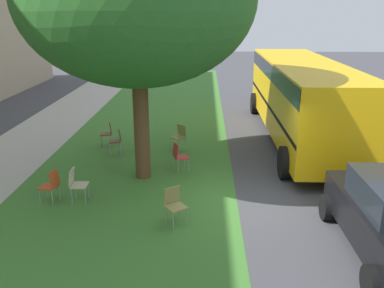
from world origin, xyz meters
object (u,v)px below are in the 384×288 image
object	(u,v)px
chair_6	(179,135)
school_bus	(302,93)
chair_2	(108,132)
chair_4	(76,182)
chair_0	(51,184)
chair_3	(117,139)
chair_5	(179,155)
chair_1	(174,203)

from	to	relation	value
chair_6	school_bus	bearing A→B (deg)	-71.62
chair_2	chair_4	world-z (taller)	same
chair_0	chair_4	size ratio (longest dim) A/B	1.00
chair_3	chair_5	bearing A→B (deg)	-125.77
chair_4	school_bus	size ratio (longest dim) A/B	0.08
chair_4	chair_6	world-z (taller)	same
chair_3	chair_5	world-z (taller)	same
chair_4	chair_5	size ratio (longest dim) A/B	1.00
chair_4	chair_3	bearing A→B (deg)	-3.95
chair_1	chair_2	bearing A→B (deg)	26.21
chair_3	chair_5	distance (m)	2.74
chair_1	chair_3	xyz separation A→B (m)	(4.87, 2.32, 0.00)
chair_3	chair_0	bearing A→B (deg)	167.46
chair_6	school_bus	xyz separation A→B (m)	(1.48, -4.46, 1.24)
chair_0	chair_5	world-z (taller)	same
chair_6	chair_3	bearing A→B (deg)	102.79
chair_5	chair_1	bearing A→B (deg)	-178.38
chair_0	school_bus	world-z (taller)	school_bus
chair_2	chair_6	xyz separation A→B (m)	(-0.36, -2.60, 0.00)
chair_4	school_bus	bearing A→B (deg)	-50.07
school_bus	chair_4	bearing A→B (deg)	129.93
chair_1	chair_5	bearing A→B (deg)	1.62
chair_1	chair_6	world-z (taller)	same
chair_0	chair_3	xyz separation A→B (m)	(3.88, -0.86, 0.00)
chair_0	chair_6	bearing A→B (deg)	-34.25
chair_3	chair_6	size ratio (longest dim) A/B	1.00
chair_2	chair_6	world-z (taller)	same
chair_5	chair_6	world-z (taller)	same
chair_0	chair_2	size ratio (longest dim) A/B	1.00
chair_3	school_bus	distance (m)	6.97
chair_6	school_bus	world-z (taller)	school_bus
chair_3	school_bus	world-z (taller)	school_bus
chair_3	chair_4	world-z (taller)	same
chair_0	chair_6	world-z (taller)	same
chair_3	chair_6	distance (m)	2.16
chair_0	chair_5	size ratio (longest dim) A/B	1.00
chair_1	chair_4	size ratio (longest dim) A/B	1.00
chair_5	chair_6	size ratio (longest dim) A/B	1.00
chair_5	chair_0	bearing A→B (deg)	126.45
chair_0	chair_3	distance (m)	3.98
chair_6	chair_5	bearing A→B (deg)	-176.76
chair_0	chair_6	size ratio (longest dim) A/B	1.00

